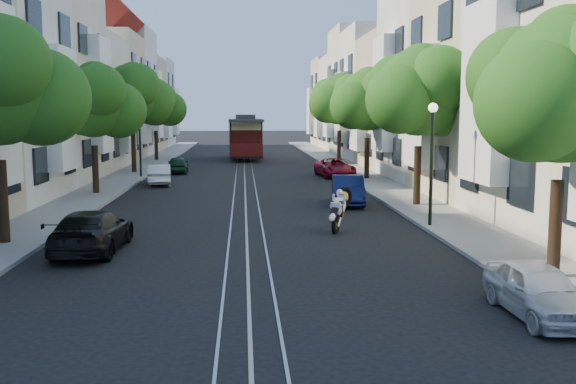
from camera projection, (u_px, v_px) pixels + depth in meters
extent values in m
plane|color=black|center=(244.00, 169.00, 45.37)|extent=(200.00, 200.00, 0.00)
cube|color=gray|center=(346.00, 168.00, 45.87)|extent=(2.50, 80.00, 0.12)
cube|color=gray|center=(141.00, 169.00, 44.86)|extent=(2.50, 80.00, 0.12)
cube|color=gray|center=(237.00, 169.00, 45.33)|extent=(0.06, 80.00, 0.02)
cube|color=gray|center=(244.00, 169.00, 45.37)|extent=(0.06, 80.00, 0.02)
cube|color=gray|center=(252.00, 169.00, 45.41)|extent=(0.06, 80.00, 0.02)
cube|color=tan|center=(244.00, 169.00, 45.37)|extent=(0.08, 80.00, 0.01)
cube|color=white|center=(489.00, 93.00, 21.62)|extent=(0.90, 3.04, 6.05)
cube|color=beige|center=(503.00, 90.00, 29.75)|extent=(7.00, 8.00, 10.00)
cube|color=white|center=(422.00, 107.00, 29.59)|extent=(0.90, 3.04, 5.50)
cube|color=silver|center=(449.00, 78.00, 37.55)|extent=(7.00, 8.00, 12.00)
cube|color=white|center=(385.00, 94.00, 37.40)|extent=(0.90, 3.04, 6.60)
cube|color=#C6B28C|center=(413.00, 105.00, 45.66)|extent=(7.00, 8.00, 9.00)
cube|color=white|center=(360.00, 115.00, 45.48)|extent=(0.90, 3.04, 4.95)
cube|color=white|center=(388.00, 97.00, 53.48)|extent=(7.00, 8.00, 10.50)
cube|color=white|center=(342.00, 107.00, 53.32)|extent=(0.90, 3.04, 5.78)
cube|color=beige|center=(369.00, 94.00, 61.34)|extent=(7.00, 8.00, 11.50)
cube|color=white|center=(329.00, 104.00, 61.19)|extent=(0.90, 3.04, 6.32)
cube|color=silver|center=(354.00, 106.00, 69.39)|extent=(7.00, 8.00, 9.50)
cube|color=white|center=(319.00, 113.00, 69.21)|extent=(0.90, 3.04, 5.23)
cube|color=beige|center=(343.00, 104.00, 77.28)|extent=(7.00, 8.00, 10.00)
cube|color=white|center=(312.00, 111.00, 77.11)|extent=(0.90, 3.04, 5.50)
cube|color=white|center=(60.00, 109.00, 28.45)|extent=(0.90, 3.04, 5.39)
cube|color=beige|center=(30.00, 78.00, 35.89)|extent=(7.00, 8.00, 11.76)
cube|color=white|center=(99.00, 95.00, 36.27)|extent=(0.90, 3.04, 6.47)
cube|color=silver|center=(69.00, 106.00, 43.99)|extent=(7.00, 8.00, 8.82)
cube|color=white|center=(125.00, 117.00, 44.34)|extent=(0.90, 3.04, 4.85)
cube|color=beige|center=(95.00, 98.00, 51.82)|extent=(7.00, 8.00, 10.29)
cube|color=white|center=(143.00, 108.00, 52.19)|extent=(0.90, 3.04, 5.66)
cube|color=silver|center=(114.00, 95.00, 59.68)|extent=(7.00, 8.00, 11.27)
cube|color=white|center=(156.00, 105.00, 60.06)|extent=(0.90, 3.04, 6.20)
cube|color=#C6B28C|center=(130.00, 106.00, 67.72)|extent=(7.00, 8.00, 9.31)
cube|color=white|center=(166.00, 113.00, 68.08)|extent=(0.90, 3.04, 5.12)
cube|color=white|center=(142.00, 105.00, 75.62)|extent=(7.00, 8.00, 9.80)
cube|color=white|center=(174.00, 112.00, 75.98)|extent=(0.90, 3.04, 5.39)
cylinder|color=black|center=(555.00, 228.00, 15.03)|extent=(0.30, 0.30, 2.27)
sphere|color=#254A12|center=(562.00, 90.00, 14.63)|extent=(3.38, 3.38, 3.38)
sphere|color=#254A12|center=(535.00, 102.00, 13.91)|extent=(2.64, 2.64, 2.64)
sphere|color=#254A12|center=(566.00, 50.00, 14.63)|extent=(2.03, 2.03, 2.03)
cylinder|color=black|center=(417.00, 175.00, 26.90)|extent=(0.30, 0.30, 2.45)
sphere|color=#254A12|center=(419.00, 92.00, 26.47)|extent=(3.64, 3.64, 3.64)
sphere|color=#254A12|center=(441.00, 102.00, 27.09)|extent=(2.91, 2.91, 2.91)
sphere|color=#254A12|center=(401.00, 99.00, 25.75)|extent=(2.84, 2.84, 2.84)
sphere|color=#254A12|center=(421.00, 70.00, 26.47)|extent=(2.18, 2.18, 2.18)
cylinder|color=black|center=(367.00, 158.00, 37.79)|extent=(0.30, 0.30, 2.38)
sphere|color=#254A12|center=(368.00, 100.00, 37.38)|extent=(3.54, 3.54, 3.54)
sphere|color=#254A12|center=(384.00, 107.00, 38.00)|extent=(2.83, 2.83, 2.83)
sphere|color=#254A12|center=(354.00, 105.00, 36.66)|extent=(2.76, 2.76, 2.76)
sphere|color=#254A12|center=(369.00, 85.00, 37.38)|extent=(2.12, 2.12, 2.12)
cylinder|color=black|center=(339.00, 147.00, 48.67)|extent=(0.30, 0.30, 2.52)
sphere|color=#254A12|center=(340.00, 100.00, 48.24)|extent=(3.74, 3.74, 3.74)
sphere|color=#254A12|center=(353.00, 105.00, 48.86)|extent=(3.00, 3.00, 3.00)
sphere|color=#254A12|center=(328.00, 104.00, 47.51)|extent=(2.92, 2.92, 2.92)
sphere|color=#254A12|center=(341.00, 88.00, 48.23)|extent=(2.25, 2.25, 2.25)
cylinder|color=black|center=(3.00, 201.00, 18.96)|extent=(0.30, 0.30, 2.45)
sphere|color=#254A12|center=(41.00, 97.00, 19.16)|extent=(2.91, 2.91, 2.91)
sphere|color=#254A12|center=(0.00, 52.00, 18.53)|extent=(2.18, 2.18, 2.18)
cylinder|color=black|center=(95.00, 169.00, 30.85)|extent=(0.30, 0.30, 2.27)
sphere|color=#254A12|center=(93.00, 102.00, 30.46)|extent=(3.38, 3.38, 3.38)
sphere|color=#254A12|center=(119.00, 110.00, 31.08)|extent=(2.70, 2.70, 2.70)
sphere|color=#254A12|center=(69.00, 108.00, 29.74)|extent=(2.64, 2.64, 2.64)
sphere|color=#254A12|center=(95.00, 83.00, 30.46)|extent=(2.03, 2.03, 2.03)
cylinder|color=black|center=(134.00, 152.00, 41.72)|extent=(0.30, 0.30, 2.62)
sphere|color=#254A12|center=(132.00, 94.00, 41.27)|extent=(3.90, 3.90, 3.90)
sphere|color=#254A12|center=(151.00, 101.00, 41.89)|extent=(3.12, 3.12, 3.12)
sphere|color=#254A12|center=(115.00, 99.00, 40.55)|extent=(3.04, 3.04, 3.04)
sphere|color=#254A12|center=(133.00, 80.00, 41.26)|extent=(2.34, 2.34, 2.34)
cylinder|color=black|center=(156.00, 145.00, 52.63)|extent=(0.30, 0.30, 2.38)
sphere|color=#254A12|center=(155.00, 104.00, 52.22)|extent=(3.54, 3.54, 3.54)
sphere|color=#254A12|center=(170.00, 109.00, 52.84)|extent=(2.83, 2.83, 2.83)
sphere|color=#254A12|center=(142.00, 108.00, 51.49)|extent=(2.76, 2.76, 2.76)
sphere|color=#254A12|center=(156.00, 93.00, 52.21)|extent=(2.12, 2.12, 2.12)
cylinder|color=black|center=(431.00, 167.00, 21.79)|extent=(0.12, 0.12, 4.00)
sphere|color=#FFF2CC|center=(433.00, 108.00, 21.54)|extent=(0.32, 0.32, 0.32)
cylinder|color=black|center=(140.00, 143.00, 38.73)|extent=(0.12, 0.12, 4.00)
sphere|color=#FFF2CC|center=(139.00, 110.00, 38.49)|extent=(0.32, 0.32, 0.32)
torus|color=black|center=(336.00, 225.00, 21.12)|extent=(0.41, 0.71, 0.72)
torus|color=black|center=(344.00, 197.00, 22.02)|extent=(0.67, 0.45, 0.70)
ellipsoid|color=white|center=(339.00, 206.00, 21.48)|extent=(0.77, 1.06, 0.90)
ellipsoid|color=white|center=(337.00, 203.00, 21.22)|extent=(0.54, 0.63, 0.51)
cube|color=black|center=(334.00, 212.00, 20.91)|extent=(0.38, 0.52, 0.40)
cube|color=silver|center=(337.00, 204.00, 21.20)|extent=(0.50, 0.60, 0.20)
sphere|color=black|center=(340.00, 201.00, 21.49)|extent=(0.25, 0.25, 0.25)
cube|color=black|center=(245.00, 153.00, 55.45)|extent=(2.77, 9.09, 0.34)
cube|color=#470C0B|center=(245.00, 137.00, 55.28)|extent=(2.82, 5.70, 2.71)
cube|color=beige|center=(245.00, 125.00, 55.16)|extent=(2.87, 5.76, 0.68)
cube|color=#2D2D30|center=(245.00, 120.00, 55.10)|extent=(2.99, 9.09, 0.20)
cube|color=#2D2D30|center=(245.00, 117.00, 55.07)|extent=(1.68, 5.12, 0.40)
imported|color=#ABAFB7|center=(538.00, 290.00, 12.42)|extent=(1.29, 3.14, 1.06)
imported|color=#0D1744|center=(348.00, 190.00, 27.76)|extent=(1.73, 3.91, 1.25)
imported|color=maroon|center=(335.00, 168.00, 39.73)|extent=(2.32, 4.32, 1.15)
imported|color=black|center=(92.00, 231.00, 18.22)|extent=(1.84, 4.23, 1.21)
imported|color=silver|center=(159.00, 174.00, 35.45)|extent=(1.60, 3.57, 1.14)
imported|color=#163721|center=(178.00, 165.00, 42.37)|extent=(1.45, 3.29, 1.10)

